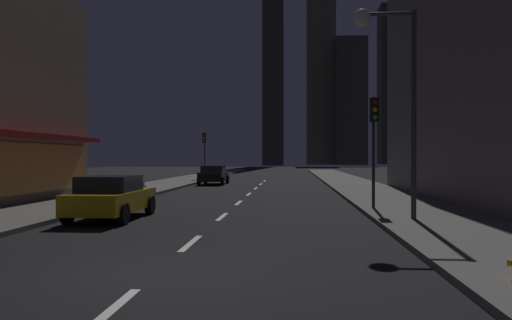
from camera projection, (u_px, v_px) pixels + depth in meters
The scene contains 14 objects.
ground_plane at pixel (263, 183), 40.34m from camera, with size 78.00×136.00×0.10m, color black.
sidewalk_right at pixel (348, 182), 39.82m from camera, with size 4.00×76.00×0.15m, color #605E59.
sidewalk_left at pixel (180, 181), 40.86m from camera, with size 4.00×76.00×0.15m, color #605E59.
lane_marking_center at pixel (244, 198), 24.58m from camera, with size 0.16×38.60×0.01m.
skyscraper_distant_tall at pixel (273, 40), 130.63m from camera, with size 5.50×8.88×67.68m, color #3B382C.
skyscraper_distant_mid at pixel (321, 78), 147.43m from camera, with size 8.48×8.46×52.43m, color brown.
skyscraper_distant_short at pixel (351, 102), 141.07m from camera, with size 8.87×7.00×36.70m, color #403D30.
skyscraper_distant_slender at pixel (392, 85), 156.74m from camera, with size 8.11×8.55×50.86m, color #373429.
car_parked_near at pixel (112, 197), 16.22m from camera, with size 1.98×4.24×1.45m.
car_parked_far at pixel (214, 175), 37.35m from camera, with size 1.98×4.24×1.45m.
fire_hydrant_far_left at pixel (143, 186), 27.09m from camera, with size 0.42×0.30×0.65m.
traffic_light_near_right at pixel (374, 128), 18.32m from camera, with size 0.32×0.48×4.20m.
traffic_light_far_left at pixel (204, 145), 43.94m from camera, with size 0.32×0.48×4.20m.
street_lamp_right at pixel (387, 61), 15.20m from camera, with size 1.96×0.56×6.58m.
Camera 1 is at (2.41, -8.26, 2.05)m, focal length 34.14 mm.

